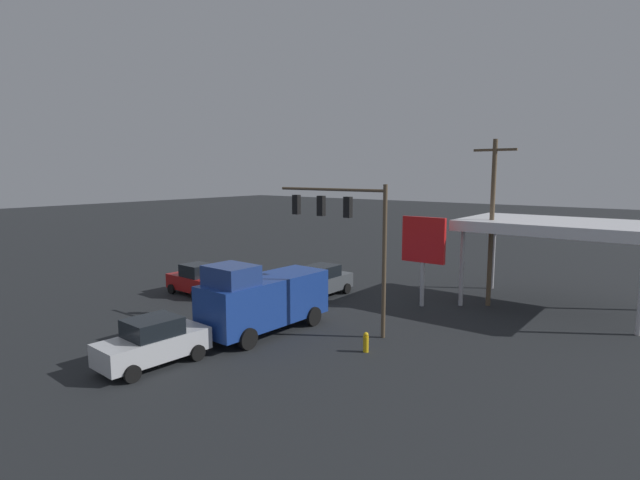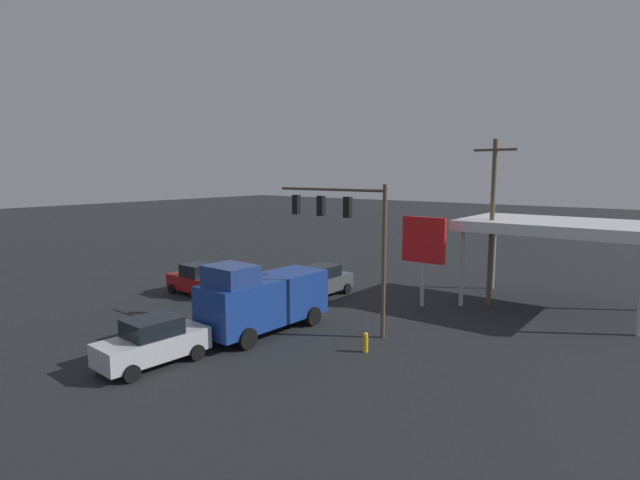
{
  "view_description": "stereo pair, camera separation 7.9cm",
  "coord_description": "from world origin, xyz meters",
  "px_view_note": "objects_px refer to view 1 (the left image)",
  "views": [
    {
      "loc": [
        -16.76,
        19.88,
        7.7
      ],
      "look_at": [
        0.0,
        -2.0,
        3.92
      ],
      "focal_mm": 28.0,
      "sensor_mm": 36.0,
      "label": 1
    },
    {
      "loc": [
        -16.82,
        19.83,
        7.7
      ],
      "look_at": [
        0.0,
        -2.0,
        3.92
      ],
      "focal_mm": 28.0,
      "sensor_mm": 36.0,
      "label": 2
    }
  ],
  "objects_px": {
    "traffic_signal_assembly": "(344,222)",
    "hatchback_crossing": "(195,280)",
    "utility_pole": "(492,219)",
    "sedan_waiting": "(322,281)",
    "fire_hydrant": "(366,342)",
    "price_sign": "(423,243)",
    "sedan_far": "(153,342)",
    "delivery_truck": "(263,298)"
  },
  "relations": [
    {
      "from": "traffic_signal_assembly",
      "to": "hatchback_crossing",
      "type": "height_order",
      "value": "traffic_signal_assembly"
    },
    {
      "from": "utility_pole",
      "to": "sedan_waiting",
      "type": "xyz_separation_m",
      "value": [
        9.05,
        4.07,
        -4.08
      ]
    },
    {
      "from": "utility_pole",
      "to": "fire_hydrant",
      "type": "xyz_separation_m",
      "value": [
        1.6,
        10.71,
        -4.6
      ]
    },
    {
      "from": "utility_pole",
      "to": "fire_hydrant",
      "type": "height_order",
      "value": "utility_pole"
    },
    {
      "from": "traffic_signal_assembly",
      "to": "utility_pole",
      "type": "bearing_deg",
      "value": -116.24
    },
    {
      "from": "price_sign",
      "to": "sedan_far",
      "type": "xyz_separation_m",
      "value": [
        4.57,
        14.69,
        -2.72
      ]
    },
    {
      "from": "price_sign",
      "to": "fire_hydrant",
      "type": "xyz_separation_m",
      "value": [
        -1.41,
        8.28,
        -3.23
      ]
    },
    {
      "from": "traffic_signal_assembly",
      "to": "price_sign",
      "type": "relative_size",
      "value": 1.38
    },
    {
      "from": "utility_pole",
      "to": "traffic_signal_assembly",
      "type": "bearing_deg",
      "value": 63.76
    },
    {
      "from": "delivery_truck",
      "to": "hatchback_crossing",
      "type": "bearing_deg",
      "value": -106.37
    },
    {
      "from": "traffic_signal_assembly",
      "to": "sedan_waiting",
      "type": "relative_size",
      "value": 1.62
    },
    {
      "from": "sedan_waiting",
      "to": "hatchback_crossing",
      "type": "height_order",
      "value": "hatchback_crossing"
    },
    {
      "from": "price_sign",
      "to": "sedan_waiting",
      "type": "xyz_separation_m",
      "value": [
        6.05,
        1.64,
        -2.72
      ]
    },
    {
      "from": "sedan_far",
      "to": "fire_hydrant",
      "type": "bearing_deg",
      "value": 140.63
    },
    {
      "from": "price_sign",
      "to": "sedan_waiting",
      "type": "height_order",
      "value": "price_sign"
    },
    {
      "from": "price_sign",
      "to": "hatchback_crossing",
      "type": "relative_size",
      "value": 1.33
    },
    {
      "from": "traffic_signal_assembly",
      "to": "delivery_truck",
      "type": "relative_size",
      "value": 1.04
    },
    {
      "from": "hatchback_crossing",
      "to": "utility_pole",
      "type": "bearing_deg",
      "value": -148.08
    },
    {
      "from": "traffic_signal_assembly",
      "to": "hatchback_crossing",
      "type": "relative_size",
      "value": 1.84
    },
    {
      "from": "delivery_truck",
      "to": "hatchback_crossing",
      "type": "xyz_separation_m",
      "value": [
        8.67,
        -2.87,
        -0.75
      ]
    },
    {
      "from": "sedan_far",
      "to": "price_sign",
      "type": "bearing_deg",
      "value": 166.37
    },
    {
      "from": "fire_hydrant",
      "to": "traffic_signal_assembly",
      "type": "bearing_deg",
      "value": -38.7
    },
    {
      "from": "delivery_truck",
      "to": "hatchback_crossing",
      "type": "relative_size",
      "value": 1.77
    },
    {
      "from": "traffic_signal_assembly",
      "to": "hatchback_crossing",
      "type": "distance_m",
      "value": 12.15
    },
    {
      "from": "utility_pole",
      "to": "price_sign",
      "type": "bearing_deg",
      "value": 39.01
    },
    {
      "from": "hatchback_crossing",
      "to": "delivery_truck",
      "type": "bearing_deg",
      "value": 164.61
    },
    {
      "from": "utility_pole",
      "to": "price_sign",
      "type": "relative_size",
      "value": 1.84
    },
    {
      "from": "price_sign",
      "to": "hatchback_crossing",
      "type": "bearing_deg",
      "value": 26.25
    },
    {
      "from": "sedan_far",
      "to": "utility_pole",
      "type": "bearing_deg",
      "value": 159.79
    },
    {
      "from": "hatchback_crossing",
      "to": "fire_hydrant",
      "type": "bearing_deg",
      "value": 174.49
    },
    {
      "from": "traffic_signal_assembly",
      "to": "delivery_truck",
      "type": "xyz_separation_m",
      "value": [
        2.68,
        2.91,
        -3.58
      ]
    },
    {
      "from": "hatchback_crossing",
      "to": "fire_hydrant",
      "type": "xyz_separation_m",
      "value": [
        -13.99,
        2.07,
        -0.51
      ]
    },
    {
      "from": "utility_pole",
      "to": "hatchback_crossing",
      "type": "bearing_deg",
      "value": 29.0
    },
    {
      "from": "traffic_signal_assembly",
      "to": "sedan_far",
      "type": "height_order",
      "value": "traffic_signal_assembly"
    },
    {
      "from": "traffic_signal_assembly",
      "to": "delivery_truck",
      "type": "bearing_deg",
      "value": 47.34
    },
    {
      "from": "sedan_far",
      "to": "hatchback_crossing",
      "type": "relative_size",
      "value": 1.16
    },
    {
      "from": "fire_hydrant",
      "to": "delivery_truck",
      "type": "bearing_deg",
      "value": 8.49
    },
    {
      "from": "sedan_far",
      "to": "hatchback_crossing",
      "type": "bearing_deg",
      "value": -132.96
    },
    {
      "from": "utility_pole",
      "to": "sedan_waiting",
      "type": "height_order",
      "value": "utility_pole"
    },
    {
      "from": "traffic_signal_assembly",
      "to": "price_sign",
      "type": "height_order",
      "value": "traffic_signal_assembly"
    },
    {
      "from": "traffic_signal_assembly",
      "to": "price_sign",
      "type": "bearing_deg",
      "value": -101.32
    },
    {
      "from": "price_sign",
      "to": "fire_hydrant",
      "type": "distance_m",
      "value": 9.0
    }
  ]
}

